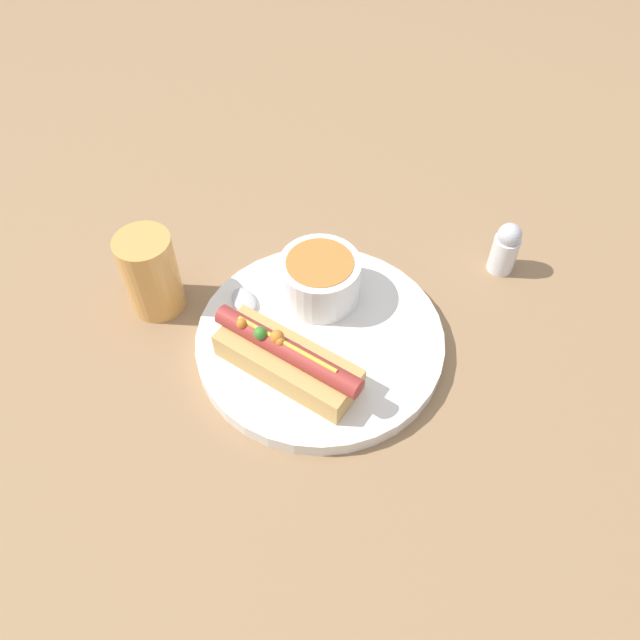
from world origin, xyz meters
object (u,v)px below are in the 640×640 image
soup_bowl (320,277)px  drinking_glass (151,274)px  hot_dog (287,359)px  spoon (251,315)px  salt_shaker (505,248)px

soup_bowl → drinking_glass: drinking_glass is taller
hot_dog → drinking_glass: bearing=179.0°
soup_bowl → hot_dog: bearing=-85.7°
hot_dog → spoon: (-0.07, 0.05, -0.02)m
spoon → hot_dog: bearing=-175.4°
soup_bowl → salt_shaker: size_ratio=1.31×
soup_bowl → spoon: (-0.06, -0.06, -0.03)m
soup_bowl → drinking_glass: (-0.19, -0.07, 0.00)m
hot_dog → soup_bowl: bearing=106.2°
hot_dog → soup_bowl: (-0.01, 0.12, 0.01)m
spoon → salt_shaker: salt_shaker is taller
drinking_glass → salt_shaker: bearing=29.8°
drinking_glass → salt_shaker: drinking_glass is taller
spoon → salt_shaker: (0.25, 0.21, 0.01)m
soup_bowl → drinking_glass: size_ratio=0.90×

